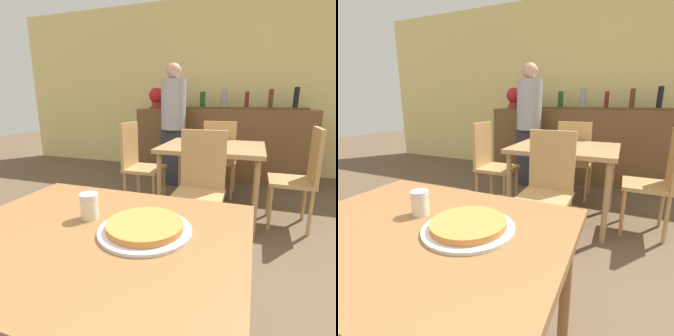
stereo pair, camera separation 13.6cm
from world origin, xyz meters
The scene contains 13 objects.
wall_back centered at (0.00, 3.92, 1.40)m, with size 8.00×0.05×2.80m.
dining_table_near centered at (0.00, 0.00, 0.67)m, with size 1.04×0.82×0.75m.
dining_table_far centered at (0.10, 1.92, 0.67)m, with size 1.00×0.86×0.76m.
bar_counter centered at (0.00, 3.41, 0.53)m, with size 2.60×0.56×1.07m.
bar_back_shelf centered at (0.00, 3.55, 1.13)m, with size 2.39×0.24×0.31m.
chair_far_side_front centered at (0.10, 1.33, 0.55)m, with size 0.40×0.40×0.96m.
chair_far_side_back centered at (0.10, 2.52, 0.55)m, with size 0.40×0.40×0.96m.
chair_far_side_left centered at (-0.74, 1.92, 0.55)m, with size 0.40×0.40×0.96m.
chair_far_side_right centered at (0.94, 1.92, 0.55)m, with size 0.40×0.40×0.96m.
pizza_tray centered at (0.16, 0.05, 0.77)m, with size 0.32×0.32×0.04m.
cheese_shaker centered at (-0.08, 0.09, 0.80)m, with size 0.07×0.07×0.10m.
person_standing centered at (-0.60, 2.83, 0.91)m, with size 0.34×0.34×1.68m.
potted_plant centered at (-1.05, 3.36, 1.25)m, with size 0.24×0.24×0.33m.
Camera 2 is at (0.62, -0.65, 1.19)m, focal length 28.00 mm.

